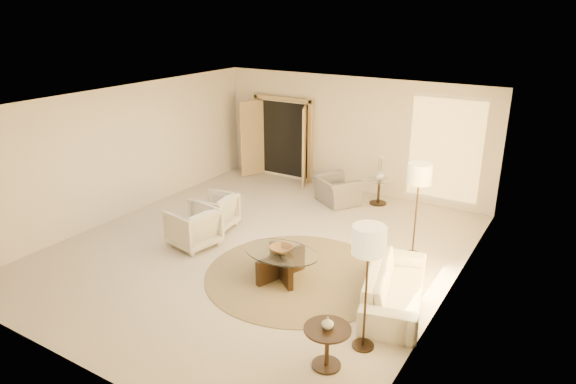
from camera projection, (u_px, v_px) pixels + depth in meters
The scene contains 18 objects.
room at pixel (258, 179), 9.30m from camera, with size 7.04×8.04×2.83m.
windows_right at pixel (450, 218), 7.70m from camera, with size 0.10×6.40×2.40m, color #FFCA66, non-canonical shape.
window_back_corner at pixel (445, 150), 11.35m from camera, with size 1.70×0.10×2.40m, color #FFCA66, non-canonical shape.
curtains_right at pixel (462, 203), 8.46m from camera, with size 0.06×5.20×2.60m, color #CCB488, non-canonical shape.
french_doors at pixel (281, 139), 13.40m from camera, with size 1.95×0.66×2.16m.
area_rug at pixel (297, 275), 8.80m from camera, with size 3.18×3.18×0.01m, color #493B24.
sofa at pixel (395, 286), 7.86m from camera, with size 2.12×0.83×0.62m, color beige.
armchair_left at pixel (214, 210), 10.57m from camera, with size 0.77×0.73×0.80m, color beige.
armchair_right at pixel (193, 225), 9.76m from camera, with size 0.82×0.76×0.84m, color beige.
accent_chair at pixel (336, 186), 11.90m from camera, with size 0.97×0.63×0.85m, color gray.
coffee_table at pixel (281, 261), 8.63m from camera, with size 1.65×1.65×0.49m.
end_table at pixel (327, 340), 6.46m from camera, with size 0.60×0.60×0.57m.
side_table at pixel (379, 189), 11.87m from camera, with size 0.52×0.52×0.60m.
floor_lamp_near at pixel (419, 178), 9.01m from camera, with size 0.43×0.43×1.77m.
floor_lamp_far at pixel (369, 246), 6.45m from camera, with size 0.43×0.43×1.78m.
bowl at pixel (281, 249), 8.55m from camera, with size 0.38×0.38×0.09m, color brown.
end_vase at pixel (328, 323), 6.37m from camera, with size 0.15×0.15×0.16m, color silver.
side_vase at pixel (380, 175), 11.75m from camera, with size 0.22×0.22×0.23m, color silver.
Camera 1 is at (5.08, -7.23, 4.36)m, focal length 32.00 mm.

